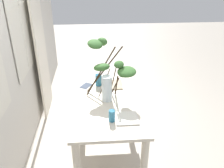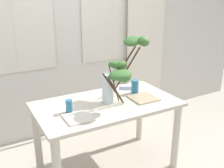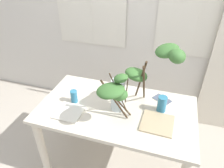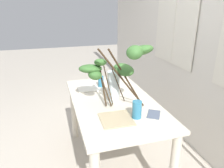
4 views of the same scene
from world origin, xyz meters
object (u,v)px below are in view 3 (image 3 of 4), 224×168
(dining_table, at_px, (116,119))
(plate_square_left, at_px, (69,112))
(plate_square_right, at_px, (157,123))
(drinking_glass_blue_left, at_px, (74,96))
(drinking_glass_blue_right, at_px, (162,104))
(vase_with_branches, at_px, (131,82))

(dining_table, distance_m, plate_square_left, 0.44)
(plate_square_left, xyz_separation_m, plate_square_right, (0.75, 0.09, 0.00))
(plate_square_left, relative_size, plate_square_right, 0.90)
(drinking_glass_blue_left, bearing_deg, drinking_glass_blue_right, 8.20)
(drinking_glass_blue_left, bearing_deg, dining_table, 3.82)
(vase_with_branches, bearing_deg, drinking_glass_blue_right, 25.21)
(vase_with_branches, relative_size, drinking_glass_blue_left, 5.23)
(plate_square_right, bearing_deg, vase_with_branches, 167.62)
(plate_square_right, bearing_deg, drinking_glass_blue_left, 175.36)
(dining_table, bearing_deg, plate_square_right, -13.39)
(plate_square_right, bearing_deg, drinking_glass_blue_right, 86.38)
(dining_table, bearing_deg, plate_square_left, -154.36)
(drinking_glass_blue_right, xyz_separation_m, plate_square_right, (-0.01, -0.17, -0.07))
(drinking_glass_blue_left, xyz_separation_m, plate_square_right, (0.77, -0.06, -0.05))
(vase_with_branches, xyz_separation_m, plate_square_right, (0.25, -0.05, -0.32))
(vase_with_branches, distance_m, drinking_glass_blue_right, 0.38)
(plate_square_right, bearing_deg, dining_table, 166.61)
(drinking_glass_blue_right, bearing_deg, plate_square_left, -160.70)
(dining_table, height_order, vase_with_branches, vase_with_branches)
(vase_with_branches, distance_m, drinking_glass_blue_left, 0.59)
(drinking_glass_blue_left, height_order, drinking_glass_blue_right, drinking_glass_blue_right)
(dining_table, relative_size, vase_with_branches, 2.18)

